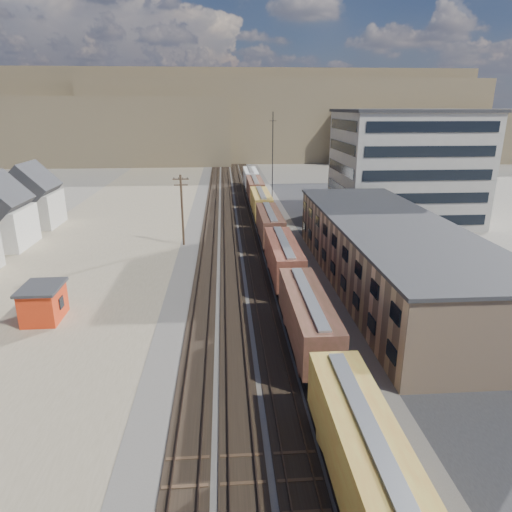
{
  "coord_description": "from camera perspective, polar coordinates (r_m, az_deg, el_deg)",
  "views": [
    {
      "loc": [
        -2.66,
        -20.82,
        18.75
      ],
      "look_at": [
        0.75,
        27.16,
        3.0
      ],
      "focal_mm": 32.0,
      "sensor_mm": 36.0,
      "label": 1
    }
  ],
  "objects": [
    {
      "name": "parked_car_far",
      "position": [
        78.59,
        22.58,
        3.55
      ],
      "size": [
        3.73,
        5.27,
        1.67
      ],
      "primitive_type": "imported",
      "rotation": [
        0.0,
        0.0,
        -0.4
      ],
      "color": "white",
      "rests_on": "ground"
    },
    {
      "name": "warehouse",
      "position": [
        51.37,
        16.22,
        0.3
      ],
      "size": [
        12.4,
        40.4,
        7.25
      ],
      "color": "tan",
      "rests_on": "ground"
    },
    {
      "name": "maintenance_shed",
      "position": [
        46.27,
        -25.04,
        -5.29
      ],
      "size": [
        3.57,
        4.59,
        3.33
      ],
      "color": "red",
      "rests_on": "ground"
    },
    {
      "name": "ballast_bed",
      "position": [
        73.3,
        -1.86,
        3.32
      ],
      "size": [
        18.0,
        200.0,
        0.06
      ],
      "primitive_type": "cube",
      "color": "#4C4742",
      "rests_on": "ground"
    },
    {
      "name": "radio_mast",
      "position": [
        81.85,
        2.07,
        11.36
      ],
      "size": [
        1.2,
        0.16,
        18.0
      ],
      "color": "black",
      "rests_on": "ground"
    },
    {
      "name": "utility_pole_north",
      "position": [
        64.51,
        -9.22,
        5.86
      ],
      "size": [
        2.2,
        0.32,
        10.0
      ],
      "color": "#382619",
      "rests_on": "ground"
    },
    {
      "name": "asphalt_lot",
      "position": [
        63.84,
        18.86,
        0.06
      ],
      "size": [
        26.0,
        120.0,
        0.04
      ],
      "primitive_type": "cube",
      "color": "#232326",
      "rests_on": "ground"
    },
    {
      "name": "hills_north",
      "position": [
        188.82,
        -3.36,
        16.69
      ],
      "size": [
        265.0,
        80.0,
        32.0
      ],
      "color": "brown",
      "rests_on": "ground"
    },
    {
      "name": "parked_car_blue",
      "position": [
        73.64,
        18.84,
        2.92
      ],
      "size": [
        5.25,
        4.07,
        1.32
      ],
      "primitive_type": "imported",
      "rotation": [
        0.0,
        0.0,
        1.12
      ],
      "color": "navy",
      "rests_on": "ground"
    },
    {
      "name": "office_tower",
      "position": [
        82.28,
        18.13,
        10.63
      ],
      "size": [
        22.6,
        18.6,
        18.45
      ],
      "color": "#9E998E",
      "rests_on": "ground"
    },
    {
      "name": "ground",
      "position": [
        28.15,
        2.62,
        -23.66
      ],
      "size": [
        300.0,
        300.0,
        0.0
      ],
      "primitive_type": "plane",
      "color": "#6B6356",
      "rests_on": "ground"
    },
    {
      "name": "rail_tracks",
      "position": [
        73.26,
        -2.29,
        3.38
      ],
      "size": [
        11.4,
        200.0,
        0.24
      ],
      "color": "black",
      "rests_on": "ground"
    },
    {
      "name": "freight_train",
      "position": [
        58.08,
        2.47,
        2.17
      ],
      "size": [
        3.0,
        119.74,
        4.46
      ],
      "color": "black",
      "rests_on": "ground"
    },
    {
      "name": "dirt_yard",
      "position": [
        65.96,
        -19.13,
        0.6
      ],
      "size": [
        24.0,
        180.0,
        0.03
      ],
      "primitive_type": "cube",
      "color": "#7C6E55",
      "rests_on": "ground"
    }
  ]
}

